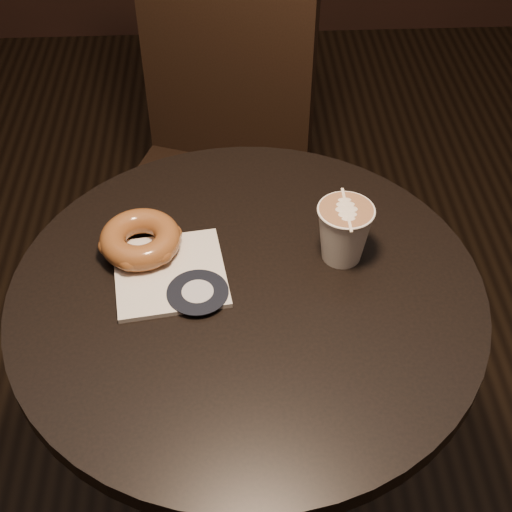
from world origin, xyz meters
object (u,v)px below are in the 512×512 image
at_px(cafe_table, 248,369).
at_px(chair, 216,144).
at_px(doughnut, 140,239).
at_px(latte_cup, 344,233).
at_px(pastry_bag, 170,273).

distance_m(cafe_table, chair, 0.63).
xyz_separation_m(chair, doughnut, (-0.11, -0.55, 0.22)).
height_order(doughnut, latte_cup, latte_cup).
bearing_deg(latte_cup, doughnut, 175.86).
bearing_deg(latte_cup, pastry_bag, -173.65).
distance_m(doughnut, latte_cup, 0.31).
xyz_separation_m(doughnut, latte_cup, (0.30, -0.02, 0.02)).
bearing_deg(chair, latte_cup, -51.44).
height_order(chair, doughnut, chair).
height_order(cafe_table, latte_cup, latte_cup).
xyz_separation_m(cafe_table, pastry_bag, (-0.11, 0.03, 0.20)).
bearing_deg(pastry_bag, cafe_table, -23.53).
distance_m(cafe_table, pastry_bag, 0.23).
distance_m(pastry_bag, latte_cup, 0.27).
bearing_deg(doughnut, pastry_bag, -48.71).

